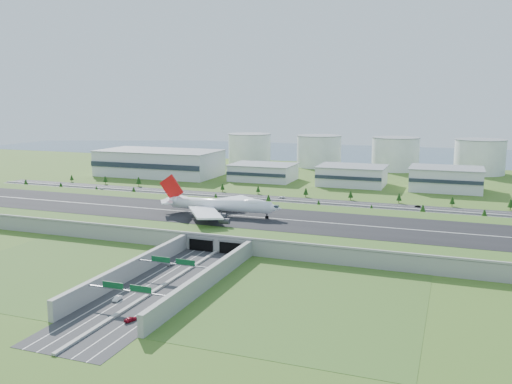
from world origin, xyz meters
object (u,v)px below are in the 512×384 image
(fuel_tank_a, at_px, (250,149))
(car_5, at_px, (418,206))
(car_1, at_px, (117,298))
(car_0, at_px, (171,264))
(boeing_747, at_px, (220,205))
(car_7, at_px, (282,197))
(car_2, at_px, (214,266))
(car_4, at_px, (102,190))
(car_3, at_px, (131,319))

(fuel_tank_a, height_order, car_5, fuel_tank_a)
(car_1, height_order, car_5, car_1)
(car_5, bearing_deg, car_0, -17.23)
(fuel_tank_a, bearing_deg, car_1, -75.60)
(boeing_747, bearing_deg, car_0, -87.14)
(fuel_tank_a, distance_m, car_7, 230.70)
(car_2, relative_size, car_7, 0.93)
(car_1, bearing_deg, car_7, 86.37)
(car_5, distance_m, car_7, 102.72)
(fuel_tank_a, relative_size, car_1, 9.80)
(car_0, height_order, car_2, car_2)
(car_2, height_order, car_4, car_4)
(fuel_tank_a, bearing_deg, car_3, -74.16)
(boeing_747, relative_size, car_5, 18.06)
(boeing_747, distance_m, car_0, 76.33)
(boeing_747, distance_m, car_7, 109.49)
(car_1, height_order, car_4, car_1)
(car_4, xyz_separation_m, car_7, (154.04, 18.41, 0.04))
(car_2, bearing_deg, car_5, -92.20)
(fuel_tank_a, bearing_deg, car_4, -102.32)
(fuel_tank_a, relative_size, boeing_747, 0.64)
(car_1, xyz_separation_m, car_7, (-6.18, 229.62, -0.07))
(fuel_tank_a, xyz_separation_m, car_2, (129.58, -384.04, -16.70))
(car_0, relative_size, car_1, 0.78)
(boeing_747, bearing_deg, car_2, -71.26)
(car_5, bearing_deg, car_1, -11.61)
(car_1, distance_m, car_5, 249.04)
(car_2, xyz_separation_m, car_4, (-178.29, 161.05, 0.04))
(car_0, height_order, car_3, car_3)
(fuel_tank_a, height_order, boeing_747, fuel_tank_a)
(boeing_747, distance_m, car_3, 139.50)
(car_7, bearing_deg, car_4, -107.19)
(car_7, bearing_deg, car_2, -16.31)
(car_0, xyz_separation_m, car_5, (99.12, 183.11, 0.03))
(fuel_tank_a, distance_m, car_3, 467.42)
(car_0, distance_m, car_5, 208.21)
(fuel_tank_a, relative_size, car_4, 11.74)
(car_7, bearing_deg, car_1, -22.46)
(boeing_747, bearing_deg, car_4, 145.88)
(boeing_747, bearing_deg, car_1, -88.21)
(car_4, height_order, car_7, car_7)
(car_1, height_order, car_2, car_1)
(car_1, bearing_deg, car_4, 122.01)
(car_0, distance_m, car_7, 183.20)
(car_5, bearing_deg, car_2, -12.43)
(car_3, relative_size, car_7, 0.98)
(fuel_tank_a, distance_m, car_5, 292.30)
(fuel_tank_a, distance_m, car_1, 448.60)
(boeing_747, bearing_deg, car_3, -82.14)
(car_4, distance_m, car_7, 155.14)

